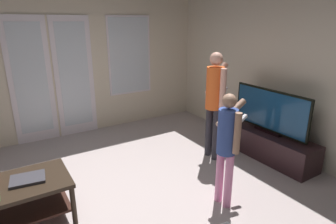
% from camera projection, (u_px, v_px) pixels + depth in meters
% --- Properties ---
extents(ground_plane, '(5.42, 5.24, 0.02)m').
position_uv_depth(ground_plane, '(123.00, 215.00, 2.97)').
color(ground_plane, '#AE9E9D').
extents(wall_back_with_doors, '(5.42, 0.09, 2.68)m').
position_uv_depth(wall_back_with_doors, '(59.00, 61.00, 4.68)').
color(wall_back_with_doors, beige).
rests_on(wall_back_with_doors, ground_plane).
extents(wall_right_plain, '(0.06, 5.24, 2.65)m').
position_uv_depth(wall_right_plain, '(297.00, 67.00, 3.91)').
color(wall_right_plain, beige).
rests_on(wall_right_plain, ground_plane).
extents(coffee_table, '(0.96, 0.64, 0.46)m').
position_uv_depth(coffee_table, '(18.00, 195.00, 2.73)').
color(coffee_table, black).
rests_on(coffee_table, ground_plane).
extents(tv_stand, '(0.43, 1.50, 0.39)m').
position_uv_depth(tv_stand, '(266.00, 144.00, 4.18)').
color(tv_stand, black).
rests_on(tv_stand, ground_plane).
extents(flat_screen_tv, '(0.08, 1.24, 0.64)m').
position_uv_depth(flat_screen_tv, '(270.00, 111.00, 4.03)').
color(flat_screen_tv, black).
rests_on(flat_screen_tv, tv_stand).
extents(person_adult, '(0.51, 0.42, 1.55)m').
position_uv_depth(person_adult, '(215.00, 97.00, 3.96)').
color(person_adult, '#2A282F').
rests_on(person_adult, ground_plane).
extents(person_child, '(0.54, 0.35, 1.26)m').
position_uv_depth(person_child, '(227.00, 140.00, 2.93)').
color(person_child, pink).
rests_on(person_child, ground_plane).
extents(laptop_closed, '(0.34, 0.28, 0.03)m').
position_uv_depth(laptop_closed, '(28.00, 179.00, 2.74)').
color(laptop_closed, '#36343A').
rests_on(laptop_closed, coffee_table).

